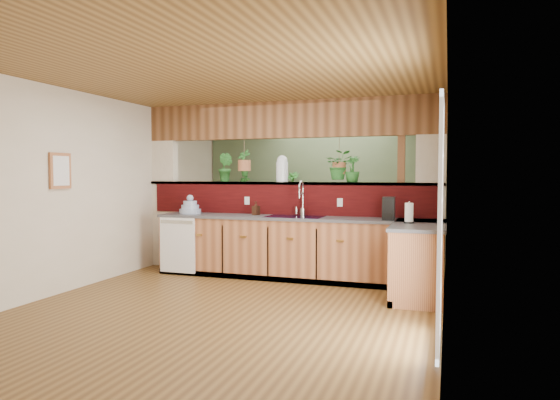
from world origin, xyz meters
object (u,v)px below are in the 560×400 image
(paper_towel, at_px, (409,213))
(shelving_console, at_px, (274,226))
(soap_dispenser, at_px, (256,208))
(coffee_maker, at_px, (389,209))
(dish_stack, at_px, (190,208))
(glass_jar, at_px, (282,169))
(faucet, at_px, (302,197))

(paper_towel, distance_m, shelving_console, 3.89)
(soap_dispenser, bearing_deg, coffee_maker, -4.02)
(dish_stack, height_order, coffee_maker, coffee_maker)
(soap_dispenser, distance_m, glass_jar, 0.73)
(dish_stack, height_order, glass_jar, glass_jar)
(faucet, xyz_separation_m, coffee_maker, (1.27, -0.21, -0.14))
(paper_towel, bearing_deg, shelving_console, 135.20)
(glass_jar, bearing_deg, faucet, -30.97)
(faucet, bearing_deg, soap_dispenser, -174.03)
(glass_jar, bearing_deg, shelving_console, 112.77)
(dish_stack, distance_m, coffee_maker, 3.01)
(soap_dispenser, relative_size, paper_towel, 0.75)
(coffee_maker, bearing_deg, shelving_console, 132.43)
(faucet, bearing_deg, paper_towel, -20.74)
(dish_stack, relative_size, coffee_maker, 1.10)
(dish_stack, height_order, soap_dispenser, dish_stack)
(shelving_console, bearing_deg, paper_towel, -67.75)
(dish_stack, distance_m, soap_dispenser, 1.06)
(paper_towel, relative_size, glass_jar, 0.67)
(coffee_maker, distance_m, glass_jar, 1.79)
(soap_dispenser, height_order, glass_jar, glass_jar)
(soap_dispenser, height_order, coffee_maker, coffee_maker)
(dish_stack, height_order, shelving_console, dish_stack)
(faucet, height_order, coffee_maker, faucet)
(shelving_console, bearing_deg, dish_stack, -126.94)
(glass_jar, xyz_separation_m, shelving_console, (-0.80, 1.90, -1.09))
(faucet, bearing_deg, glass_jar, 149.03)
(faucet, relative_size, glass_jar, 1.28)
(paper_towel, xyz_separation_m, shelving_console, (-2.73, 2.72, -0.52))
(soap_dispenser, bearing_deg, glass_jar, 43.54)
(faucet, height_order, soap_dispenser, faucet)
(soap_dispenser, bearing_deg, dish_stack, -175.51)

